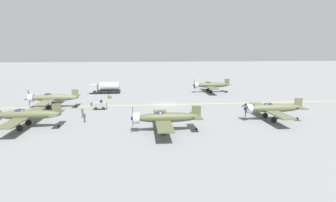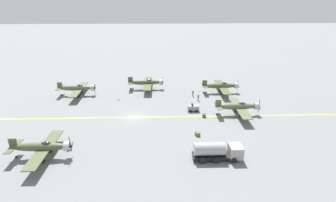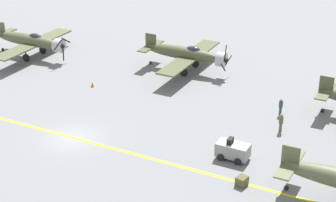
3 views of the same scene
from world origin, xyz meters
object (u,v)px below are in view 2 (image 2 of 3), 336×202
airplane_near_right (42,147)px  supply_crate_by_tanker (204,115)px  airplane_far_center (238,106)px  airplane_near_left (77,88)px  fuel_tanker (218,151)px  airplane_far_left (221,86)px  tow_tractor (193,108)px  ground_crew_inspecting (193,93)px  traffic_cone (119,100)px  supply_crate_mid_lane (198,134)px  airplane_mid_left (147,82)px  ground_crew_walking (198,97)px

airplane_near_right → supply_crate_by_tanker: bearing=105.3°
airplane_far_center → airplane_near_left: (-13.55, -39.18, -0.00)m
airplane_far_center → fuel_tanker: size_ratio=1.50×
airplane_far_left → tow_tractor: bearing=-51.6°
ground_crew_inspecting → traffic_cone: 19.38m
tow_tractor → traffic_cone: size_ratio=4.73×
fuel_tanker → supply_crate_by_tanker: 15.92m
ground_crew_inspecting → supply_crate_mid_lane: 20.97m
fuel_tanker → airplane_far_left: bearing=166.6°
ground_crew_inspecting → airplane_mid_left: bearing=-115.8°
tow_tractor → supply_crate_by_tanker: 3.86m
airplane_mid_left → ground_crew_walking: bearing=38.6°
airplane_far_left → supply_crate_by_tanker: bearing=-39.1°
airplane_near_left → tow_tractor: bearing=59.3°
airplane_far_left → airplane_mid_left: bearing=-114.5°
airplane_mid_left → airplane_near_left: (4.27, -18.11, -0.00)m
airplane_far_left → supply_crate_by_tanker: 16.66m
fuel_tanker → traffic_cone: bearing=-142.9°
ground_crew_inspecting → airplane_near_right: bearing=-45.7°
fuel_tanker → tow_tractor: (-19.14, -1.59, -0.72)m
airplane_far_left → supply_crate_mid_lane: (23.24, -9.52, -1.65)m
traffic_cone → ground_crew_inspecting: bearing=97.3°
tow_tractor → airplane_mid_left: bearing=-143.6°
airplane_near_left → ground_crew_inspecting: (1.74, 30.55, -1.11)m
airplane_far_center → supply_crate_by_tanker: airplane_far_center is taller
supply_crate_mid_lane → ground_crew_inspecting: bearing=175.6°
airplane_near_left → supply_crate_by_tanker: (14.44, 31.51, -1.66)m
airplane_near_right → supply_crate_by_tanker: 32.40m
ground_crew_inspecting → traffic_cone: (2.47, -19.21, -0.63)m
airplane_far_center → ground_crew_inspecting: 14.67m
traffic_cone → ground_crew_walking: bearing=87.9°
traffic_cone → airplane_near_left: bearing=-110.3°
traffic_cone → airplane_far_left: bearing=100.1°
fuel_tanker → ground_crew_walking: (-25.37, 0.44, -0.56)m
traffic_cone → airplane_far_center: bearing=71.5°
airplane_near_right → airplane_far_center: bearing=101.5°
airplane_mid_left → tow_tractor: size_ratio=4.62×
airplane_far_center → traffic_cone: bearing=-95.8°
ground_crew_walking → traffic_cone: 20.22m
airplane_near_left → tow_tractor: size_ratio=4.62×
airplane_far_left → tow_tractor: size_ratio=4.62×
airplane_near_left → fuel_tanker: 43.43m
airplane_near_right → ground_crew_inspecting: 39.05m
airplane_near_right → tow_tractor: 32.29m
airplane_far_center → tow_tractor: airplane_far_center is taller
airplane_mid_left → airplane_far_center: airplane_mid_left is taller
airplane_mid_left → airplane_near_right: (33.26, -15.50, 0.00)m
airplane_near_left → ground_crew_walking: bearing=71.2°
airplane_far_center → supply_crate_by_tanker: bearing=-70.6°
airplane_near_left → fuel_tanker: bearing=35.8°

